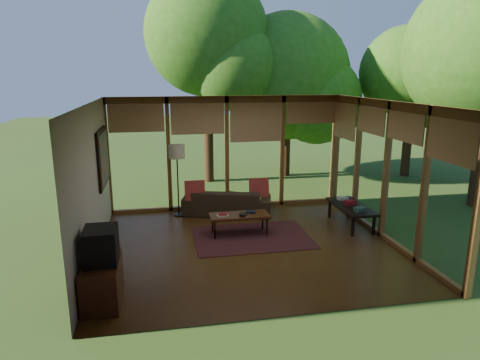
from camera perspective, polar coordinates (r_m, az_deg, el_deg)
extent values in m
plane|color=#5A3617|center=(8.26, 1.09, -8.76)|extent=(5.50, 5.50, 0.00)
plane|color=silver|center=(7.64, 1.18, 10.29)|extent=(5.50, 5.50, 0.00)
cube|color=beige|center=(7.76, -19.14, -0.52)|extent=(0.04, 5.00, 2.70)
cube|color=beige|center=(5.51, 6.53, -5.58)|extent=(5.50, 0.04, 2.70)
cube|color=brown|center=(10.24, -1.76, 3.59)|extent=(5.50, 0.12, 2.70)
cube|color=brown|center=(8.81, 18.91, 1.15)|extent=(0.12, 5.00, 2.70)
plane|color=#31511E|center=(18.46, 20.69, 3.03)|extent=(40.00, 40.00, 0.00)
cylinder|color=#382414|center=(12.89, -4.35, 12.02)|extent=(0.28, 0.28, 5.54)
sphere|color=#215513|center=(12.93, -4.49, 18.84)|extent=(3.53, 3.53, 3.53)
cylinder|color=#382414|center=(13.76, 6.16, 8.90)|extent=(0.28, 0.28, 4.00)
sphere|color=#215513|center=(13.71, 6.28, 13.53)|extent=(3.86, 3.86, 3.86)
cylinder|color=#382414|center=(11.72, 29.28, 8.23)|extent=(0.28, 0.28, 4.76)
cylinder|color=#382414|center=(14.46, 20.90, 8.62)|extent=(0.28, 0.28, 4.16)
sphere|color=#215513|center=(14.42, 21.31, 13.18)|extent=(2.84, 2.84, 2.84)
cube|color=maroon|center=(8.65, 1.62, -7.63)|extent=(2.31, 1.63, 0.01)
imported|color=#3A2A1D|center=(10.00, -1.73, -2.88)|extent=(2.16, 1.31, 0.59)
cube|color=maroon|center=(9.78, -6.04, -1.45)|extent=(0.45, 0.24, 0.47)
cube|color=maroon|center=(10.01, 2.55, -1.06)|extent=(0.44, 0.24, 0.46)
cube|color=beige|center=(8.57, -2.32, -4.76)|extent=(0.23, 0.18, 0.03)
cube|color=maroon|center=(8.56, -2.32, -4.59)|extent=(0.17, 0.13, 0.03)
cube|color=black|center=(8.79, 1.43, -4.27)|extent=(0.22, 0.18, 0.03)
ellipsoid|color=black|center=(8.58, 0.38, -4.58)|extent=(0.16, 0.16, 0.07)
cube|color=#532A16|center=(6.59, -17.87, -12.75)|extent=(0.50, 1.00, 0.60)
cube|color=black|center=(6.36, -18.06, -8.30)|extent=(0.45, 0.55, 0.50)
cube|color=#30554C|center=(9.12, 15.67, -3.77)|extent=(0.25, 0.21, 0.08)
cube|color=maroon|center=(9.50, 14.49, -2.94)|extent=(0.23, 0.19, 0.09)
cube|color=beige|center=(9.85, 13.50, -2.38)|extent=(0.23, 0.17, 0.06)
cylinder|color=black|center=(10.06, -8.13, -4.58)|extent=(0.26, 0.26, 0.03)
cylinder|color=black|center=(9.85, -8.28, -0.30)|extent=(0.03, 0.03, 1.52)
cylinder|color=beige|center=(9.70, -8.43, 3.77)|extent=(0.36, 0.36, 0.30)
cube|color=#532A16|center=(8.68, -0.07, -4.78)|extent=(1.20, 0.50, 0.05)
cylinder|color=black|center=(8.51, -3.38, -6.72)|extent=(0.03, 0.03, 0.38)
cylinder|color=black|center=(8.70, 3.60, -6.26)|extent=(0.03, 0.03, 0.38)
cylinder|color=black|center=(8.84, -3.69, -5.92)|extent=(0.03, 0.03, 0.38)
cylinder|color=black|center=(9.03, 3.04, -5.49)|extent=(0.03, 0.03, 0.38)
cube|color=black|center=(9.48, 14.59, -3.44)|extent=(0.60, 1.40, 0.05)
cube|color=black|center=(8.94, 14.79, -6.06)|extent=(0.05, 0.05, 0.40)
cube|color=black|center=(9.14, 17.41, -5.79)|extent=(0.05, 0.05, 0.40)
cube|color=black|center=(9.97, 11.85, -3.80)|extent=(0.05, 0.05, 0.40)
cube|color=black|center=(10.16, 14.25, -3.61)|extent=(0.05, 0.05, 0.40)
cube|color=black|center=(9.07, -17.86, 2.87)|extent=(0.05, 1.35, 1.15)
cube|color=#1B677D|center=(9.07, -17.67, 2.88)|extent=(0.02, 1.20, 1.00)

